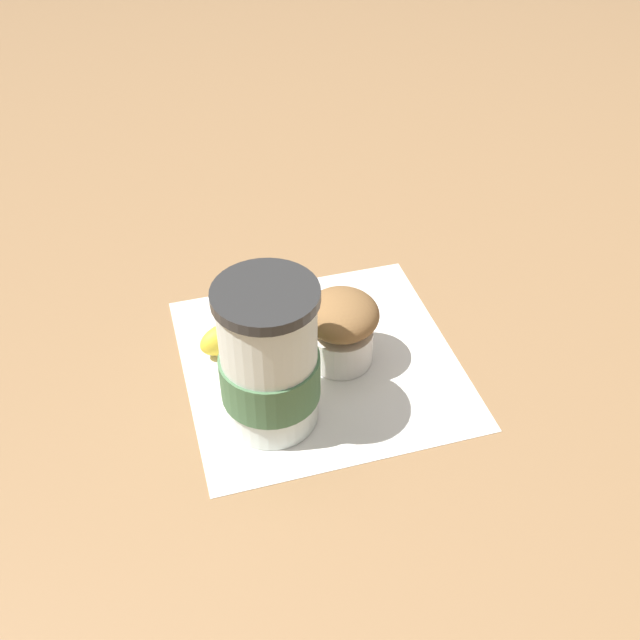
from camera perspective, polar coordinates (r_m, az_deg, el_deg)
name	(u,v)px	position (r m, az deg, el deg)	size (l,w,h in m)	color
ground_plane	(320,362)	(0.75, 0.00, -3.22)	(3.00, 3.00, 0.00)	#936D47
paper_napkin	(320,361)	(0.75, 0.00, -3.18)	(0.27, 0.27, 0.00)	white
coffee_cup	(269,362)	(0.65, -3.89, -3.18)	(0.09, 0.09, 0.15)	silver
muffin	(342,328)	(0.72, 1.66, -0.65)	(0.07, 0.07, 0.08)	white
banana	(274,323)	(0.77, -3.55, -0.21)	(0.07, 0.16, 0.03)	yellow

